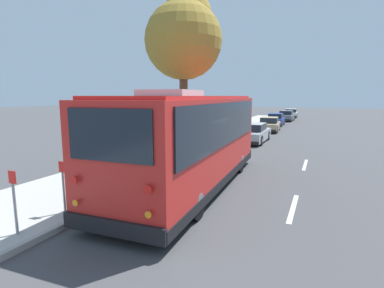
{
  "coord_description": "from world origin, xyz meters",
  "views": [
    {
      "loc": [
        -8.12,
        -3.97,
        3.19
      ],
      "look_at": [
        2.66,
        0.74,
        1.3
      ],
      "focal_mm": 28.0,
      "sensor_mm": 36.0,
      "label": 1
    }
  ],
  "objects_px": {
    "parked_sedan_blue": "(276,120)",
    "fire_hydrant": "(203,143)",
    "parked_sedan_gray": "(286,116)",
    "parked_sedan_tan": "(269,125)",
    "sign_post_near": "(15,202)",
    "shuttle_bus": "(192,137)",
    "street_tree": "(184,36)",
    "parked_sedan_white": "(291,113)",
    "sign_post_far": "(63,186)",
    "parked_sedan_silver": "(253,133)"
  },
  "relations": [
    {
      "from": "shuttle_bus",
      "to": "street_tree",
      "type": "distance_m",
      "value": 6.44
    },
    {
      "from": "parked_sedan_blue",
      "to": "street_tree",
      "type": "relative_size",
      "value": 0.55
    },
    {
      "from": "shuttle_bus",
      "to": "fire_hydrant",
      "type": "bearing_deg",
      "value": 15.5
    },
    {
      "from": "parked_sedan_tan",
      "to": "parked_sedan_gray",
      "type": "xyz_separation_m",
      "value": [
        12.56,
        -0.1,
        0.02
      ]
    },
    {
      "from": "street_tree",
      "to": "fire_hydrant",
      "type": "distance_m",
      "value": 5.84
    },
    {
      "from": "street_tree",
      "to": "parked_sedan_gray",
      "type": "bearing_deg",
      "value": -4.41
    },
    {
      "from": "parked_sedan_gray",
      "to": "parked_sedan_tan",
      "type": "bearing_deg",
      "value": -179.21
    },
    {
      "from": "parked_sedan_blue",
      "to": "street_tree",
      "type": "distance_m",
      "value": 20.83
    },
    {
      "from": "parked_sedan_silver",
      "to": "sign_post_far",
      "type": "height_order",
      "value": "sign_post_far"
    },
    {
      "from": "parked_sedan_blue",
      "to": "fire_hydrant",
      "type": "height_order",
      "value": "parked_sedan_blue"
    },
    {
      "from": "parked_sedan_gray",
      "to": "street_tree",
      "type": "relative_size",
      "value": 0.55
    },
    {
      "from": "parked_sedan_blue",
      "to": "sign_post_near",
      "type": "height_order",
      "value": "sign_post_near"
    },
    {
      "from": "parked_sedan_white",
      "to": "street_tree",
      "type": "height_order",
      "value": "street_tree"
    },
    {
      "from": "sign_post_far",
      "to": "fire_hydrant",
      "type": "distance_m",
      "value": 10.08
    },
    {
      "from": "parked_sedan_gray",
      "to": "parked_sedan_white",
      "type": "relative_size",
      "value": 1.02
    },
    {
      "from": "parked_sedan_gray",
      "to": "sign_post_far",
      "type": "xyz_separation_m",
      "value": [
        -34.78,
        1.75,
        0.24
      ]
    },
    {
      "from": "sign_post_near",
      "to": "sign_post_far",
      "type": "xyz_separation_m",
      "value": [
        1.36,
        0.0,
        -0.03
      ]
    },
    {
      "from": "parked_sedan_tan",
      "to": "parked_sedan_white",
      "type": "xyz_separation_m",
      "value": [
        19.47,
        -0.03,
        -0.0
      ]
    },
    {
      "from": "shuttle_bus",
      "to": "parked_sedan_blue",
      "type": "bearing_deg",
      "value": -1.06
    },
    {
      "from": "shuttle_bus",
      "to": "sign_post_far",
      "type": "height_order",
      "value": "shuttle_bus"
    },
    {
      "from": "parked_sedan_tan",
      "to": "parked_sedan_gray",
      "type": "height_order",
      "value": "parked_sedan_gray"
    },
    {
      "from": "parked_sedan_gray",
      "to": "sign_post_near",
      "type": "distance_m",
      "value": 36.18
    },
    {
      "from": "parked_sedan_gray",
      "to": "shuttle_bus",
      "type": "bearing_deg",
      "value": -178.36
    },
    {
      "from": "parked_sedan_white",
      "to": "shuttle_bus",
      "type": "bearing_deg",
      "value": 177.76
    },
    {
      "from": "parked_sedan_tan",
      "to": "fire_hydrant",
      "type": "height_order",
      "value": "parked_sedan_tan"
    },
    {
      "from": "sign_post_near",
      "to": "parked_sedan_tan",
      "type": "bearing_deg",
      "value": -4.01
    },
    {
      "from": "parked_sedan_blue",
      "to": "parked_sedan_white",
      "type": "relative_size",
      "value": 1.02
    },
    {
      "from": "shuttle_bus",
      "to": "parked_sedan_blue",
      "type": "xyz_separation_m",
      "value": [
        24.32,
        0.6,
        -1.19
      ]
    },
    {
      "from": "sign_post_near",
      "to": "street_tree",
      "type": "bearing_deg",
      "value": 1.83
    },
    {
      "from": "parked_sedan_blue",
      "to": "street_tree",
      "type": "bearing_deg",
      "value": 173.99
    },
    {
      "from": "parked_sedan_blue",
      "to": "sign_post_far",
      "type": "distance_m",
      "value": 28.19
    },
    {
      "from": "parked_sedan_silver",
      "to": "parked_sedan_gray",
      "type": "relative_size",
      "value": 1.05
    },
    {
      "from": "fire_hydrant",
      "to": "sign_post_near",
      "type": "bearing_deg",
      "value": -179.7
    },
    {
      "from": "parked_sedan_blue",
      "to": "sign_post_far",
      "type": "height_order",
      "value": "sign_post_far"
    },
    {
      "from": "shuttle_bus",
      "to": "parked_sedan_gray",
      "type": "relative_size",
      "value": 2.14
    },
    {
      "from": "parked_sedan_gray",
      "to": "parked_sedan_white",
      "type": "height_order",
      "value": "parked_sedan_gray"
    },
    {
      "from": "shuttle_bus",
      "to": "sign_post_far",
      "type": "bearing_deg",
      "value": 150.38
    },
    {
      "from": "sign_post_far",
      "to": "parked_sedan_blue",
      "type": "bearing_deg",
      "value": -2.77
    },
    {
      "from": "parked_sedan_gray",
      "to": "fire_hydrant",
      "type": "xyz_separation_m",
      "value": [
        -24.7,
        1.81,
        -0.07
      ]
    },
    {
      "from": "parked_sedan_silver",
      "to": "sign_post_far",
      "type": "xyz_separation_m",
      "value": [
        -15.17,
        1.7,
        0.25
      ]
    },
    {
      "from": "parked_sedan_silver",
      "to": "parked_sedan_tan",
      "type": "bearing_deg",
      "value": 0.12
    },
    {
      "from": "parked_sedan_silver",
      "to": "sign_post_near",
      "type": "distance_m",
      "value": 16.62
    },
    {
      "from": "parked_sedan_silver",
      "to": "parked_sedan_white",
      "type": "xyz_separation_m",
      "value": [
        26.52,
        0.02,
        -0.02
      ]
    },
    {
      "from": "parked_sedan_silver",
      "to": "fire_hydrant",
      "type": "xyz_separation_m",
      "value": [
        -5.09,
        1.76,
        -0.06
      ]
    },
    {
      "from": "parked_sedan_tan",
      "to": "parked_sedan_silver",
      "type": "bearing_deg",
      "value": 177.2
    },
    {
      "from": "parked_sedan_white",
      "to": "fire_hydrant",
      "type": "distance_m",
      "value": 31.66
    },
    {
      "from": "parked_sedan_silver",
      "to": "shuttle_bus",
      "type": "bearing_deg",
      "value": -178.93
    },
    {
      "from": "parked_sedan_blue",
      "to": "parked_sedan_gray",
      "type": "height_order",
      "value": "parked_sedan_gray"
    },
    {
      "from": "shuttle_bus",
      "to": "parked_sedan_gray",
      "type": "bearing_deg",
      "value": -2.08
    },
    {
      "from": "parked_sedan_tan",
      "to": "shuttle_bus",
      "type": "bearing_deg",
      "value": 177.79
    }
  ]
}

